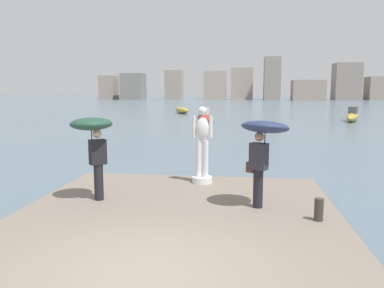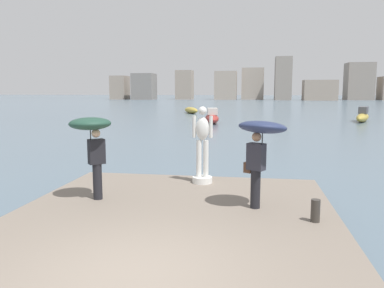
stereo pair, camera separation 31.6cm
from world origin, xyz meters
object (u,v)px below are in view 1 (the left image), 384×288
object	(u,v)px
onlooker_right	(263,138)
boat_mid	(204,118)
onlooker_left	(93,134)
boat_near	(352,116)
boat_leftward	(182,110)
mooring_bollard	(319,210)
statue_white_figure	(202,150)

from	to	relation	value
onlooker_right	boat_mid	distance (m)	27.67
onlooker_left	onlooker_right	xyz separation A→B (m)	(3.98, -0.11, -0.02)
boat_near	onlooker_left	bearing A→B (deg)	-114.74
onlooker_left	boat_leftward	distance (m)	42.50
onlooker_left	boat_near	xyz separation A→B (m)	(14.37, 31.17, -1.47)
onlooker_right	boat_mid	size ratio (longest dim) A/B	0.41
boat_near	boat_leftward	size ratio (longest dim) A/B	1.12
boat_leftward	boat_near	bearing A→B (deg)	-30.57
mooring_bollard	boat_leftward	bearing A→B (deg)	102.39
statue_white_figure	boat_mid	size ratio (longest dim) A/B	0.44
boat_near	boat_leftward	world-z (taller)	boat_near
statue_white_figure	boat_mid	xyz separation A→B (m)	(-2.39, 25.12, -0.85)
onlooker_left	mooring_bollard	distance (m)	5.35
onlooker_right	boat_leftward	xyz separation A→B (m)	(-8.35, 42.35, -1.59)
mooring_bollard	onlooker_left	bearing A→B (deg)	170.46
boat_mid	onlooker_right	bearing A→B (deg)	-81.74
boat_near	boat_mid	xyz separation A→B (m)	(-14.35, -3.95, -0.03)
statue_white_figure	boat_leftward	distance (m)	40.71
onlooker_left	boat_mid	xyz separation A→B (m)	(0.01, 27.23, -1.50)
onlooker_right	statue_white_figure	bearing A→B (deg)	125.48
mooring_bollard	boat_near	bearing A→B (deg)	73.86
mooring_bollard	boat_mid	xyz separation A→B (m)	(-5.08, 28.08, -0.12)
mooring_bollard	boat_leftward	world-z (taller)	mooring_bollard
onlooker_left	boat_mid	distance (m)	27.27
statue_white_figure	onlooker_left	bearing A→B (deg)	-138.64
onlooker_right	boat_near	xyz separation A→B (m)	(10.38, 31.29, -1.46)
onlooker_left	onlooker_right	world-z (taller)	onlooker_right
onlooker_left	boat_near	size ratio (longest dim) A/B	0.39
onlooker_left	boat_mid	world-z (taller)	onlooker_left
boat_near	statue_white_figure	bearing A→B (deg)	-112.38
statue_white_figure	onlooker_right	xyz separation A→B (m)	(1.59, -2.22, 0.63)
onlooker_left	boat_mid	size ratio (longest dim) A/B	0.41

